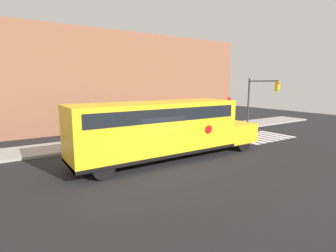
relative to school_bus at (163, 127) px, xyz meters
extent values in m
plane|color=black|center=(-0.70, -0.99, -1.78)|extent=(60.00, 60.00, 0.00)
cube|color=#9E9E99|center=(-0.70, 5.51, -1.71)|extent=(44.00, 3.00, 0.15)
cube|color=#935B42|center=(-0.70, 12.01, 2.47)|extent=(32.00, 4.00, 8.50)
cube|color=white|center=(7.31, 1.01, -1.78)|extent=(0.50, 3.20, 0.01)
cube|color=white|center=(8.01, 1.01, -1.78)|extent=(0.50, 3.20, 0.01)
cube|color=white|center=(8.71, 1.01, -1.78)|extent=(0.50, 3.20, 0.01)
cube|color=white|center=(9.41, 1.01, -1.78)|extent=(0.50, 3.20, 0.01)
cube|color=white|center=(10.11, 1.01, -1.78)|extent=(0.50, 3.20, 0.01)
cube|color=white|center=(10.81, 1.01, -1.78)|extent=(0.50, 3.20, 0.01)
cube|color=white|center=(11.51, 1.01, -1.78)|extent=(0.50, 3.20, 0.01)
cube|color=yellow|center=(-0.41, 0.00, 0.00)|extent=(9.00, 2.50, 2.67)
cube|color=yellow|center=(5.13, 0.00, -0.75)|extent=(2.09, 2.50, 1.16)
cube|color=black|center=(-0.41, 0.00, -1.25)|extent=(9.00, 2.54, 0.16)
cube|color=black|center=(-0.41, 0.00, 0.79)|extent=(8.28, 2.53, 0.64)
cylinder|color=red|center=(2.06, -1.29, -0.13)|extent=(0.44, 0.02, 0.44)
cylinder|color=black|center=(5.03, 1.08, -1.28)|extent=(1.00, 0.30, 1.00)
cylinder|color=black|center=(5.03, -1.08, -1.28)|extent=(1.00, 0.30, 1.00)
cylinder|color=black|center=(-3.72, 1.08, -1.28)|extent=(1.00, 0.30, 1.00)
cylinder|color=black|center=(-3.72, -1.08, -1.28)|extent=(1.00, 0.30, 1.00)
cylinder|color=#38383A|center=(9.55, 4.53, -0.48)|extent=(0.07, 0.07, 2.60)
cylinder|color=red|center=(9.55, 4.49, 0.78)|extent=(0.64, 0.03, 0.64)
cylinder|color=#38383A|center=(11.96, 4.39, 0.47)|extent=(0.16, 0.16, 4.51)
cylinder|color=#38383A|center=(11.96, 2.91, 2.48)|extent=(0.10, 2.95, 0.10)
cube|color=yellow|center=(11.96, 1.54, 2.03)|extent=(0.28, 0.28, 0.80)
cylinder|color=red|center=(11.96, 1.39, 2.29)|extent=(0.18, 0.02, 0.18)
cylinder|color=#EAB214|center=(11.96, 1.39, 2.03)|extent=(0.18, 0.02, 0.18)
cylinder|color=green|center=(11.96, 1.39, 1.77)|extent=(0.18, 0.02, 0.18)
camera|label=1|loc=(-7.29, -11.57, 2.31)|focal=28.00mm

